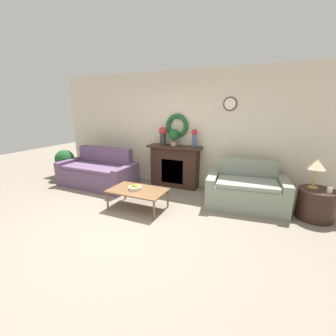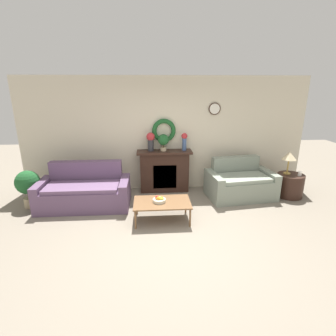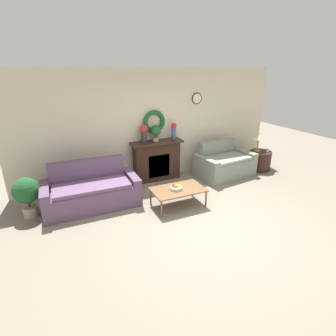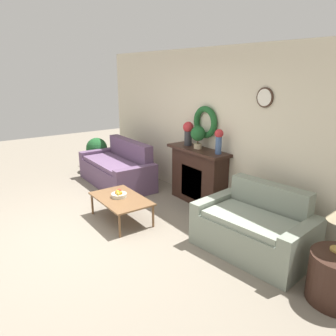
% 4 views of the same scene
% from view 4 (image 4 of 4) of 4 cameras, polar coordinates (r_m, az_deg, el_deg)
% --- Properties ---
extents(ground_plane, '(16.00, 16.00, 0.00)m').
position_cam_4_polar(ground_plane, '(5.00, -15.45, -11.75)').
color(ground_plane, gray).
extents(wall_back, '(6.80, 0.17, 2.70)m').
position_cam_4_polar(wall_back, '(5.80, 7.32, 6.89)').
color(wall_back, beige).
rests_on(wall_back, ground_plane).
extents(fireplace, '(1.29, 0.41, 1.01)m').
position_cam_4_polar(fireplace, '(5.89, 5.29, -1.34)').
color(fireplace, '#331E16').
rests_on(fireplace, ground_plane).
extents(couch_left, '(1.89, 0.90, 0.91)m').
position_cam_4_polar(couch_left, '(6.97, -8.73, -0.27)').
color(couch_left, '#604766').
rests_on(couch_left, ground_plane).
extents(loveseat_right, '(1.57, 1.07, 0.88)m').
position_cam_4_polar(loveseat_right, '(4.53, 14.85, -10.25)').
color(loveseat_right, gray).
rests_on(loveseat_right, ground_plane).
extents(coffee_table, '(1.07, 0.65, 0.38)m').
position_cam_4_polar(coffee_table, '(5.27, -8.20, -5.49)').
color(coffee_table, brown).
rests_on(coffee_table, ground_plane).
extents(fruit_bowl, '(0.25, 0.25, 0.12)m').
position_cam_4_polar(fruit_bowl, '(5.29, -8.55, -4.56)').
color(fruit_bowl, beige).
rests_on(fruit_bowl, coffee_table).
extents(vase_on_mantel_left, '(0.19, 0.19, 0.43)m').
position_cam_4_polar(vase_on_mantel_left, '(5.95, 3.54, 6.34)').
color(vase_on_mantel_left, '#2D2D33').
rests_on(vase_on_mantel_left, fireplace).
extents(vase_on_mantel_right, '(0.14, 0.14, 0.41)m').
position_cam_4_polar(vase_on_mantel_right, '(5.37, 8.83, 4.92)').
color(vase_on_mantel_right, '#3D5684').
rests_on(vase_on_mantel_right, fireplace).
extents(potted_plant_on_mantel, '(0.26, 0.26, 0.39)m').
position_cam_4_polar(potted_plant_on_mantel, '(5.71, 5.25, 5.81)').
color(potted_plant_on_mantel, tan).
rests_on(potted_plant_on_mantel, fireplace).
extents(potted_plant_floor_by_couch, '(0.50, 0.50, 0.80)m').
position_cam_4_polar(potted_plant_floor_by_couch, '(7.96, -12.28, 3.05)').
color(potted_plant_floor_by_couch, tan).
rests_on(potted_plant_floor_by_couch, ground_plane).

